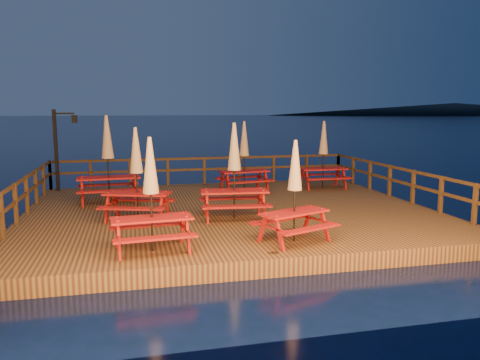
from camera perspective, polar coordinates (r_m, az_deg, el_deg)
The scene contains 13 objects.
ground at distance 14.42m, azimuth -1.36°, elevation -5.04°, with size 500.00×500.00×0.00m, color black.
deck at distance 14.37m, azimuth -1.37°, elevation -4.26°, with size 12.00×10.00×0.40m, color #412115.
deck_piles at distance 14.49m, azimuth -1.36°, elevation -6.19°, with size 11.44×9.44×1.40m.
railing at distance 15.91m, azimuth -2.69°, elevation 0.52°, with size 11.80×9.75×1.10m.
lamp_post at distance 18.48m, azimuth -21.08°, elevation 4.30°, with size 0.85×0.18×3.00m.
headland_right at distance 307.71m, azimuth 24.70°, elevation 7.87°, with size 230.40×86.40×7.00m, color black.
picnic_table_0 at distance 10.02m, azimuth -10.80°, elevation -1.51°, with size 1.82×1.55×2.44m.
picnic_table_1 at distance 18.12m, azimuth 10.13°, elevation 3.19°, with size 1.80×1.49×2.56m.
picnic_table_2 at distance 12.78m, azimuth -0.71°, elevation 1.30°, with size 1.99×1.69×2.64m.
picnic_table_3 at distance 12.93m, azimuth -12.50°, elevation 0.92°, with size 2.14×1.94×2.53m.
picnic_table_4 at distance 15.60m, azimuth -15.81°, elevation 2.63°, with size 2.08×1.75×2.82m.
picnic_table_5 at distance 10.65m, azimuth 6.69°, elevation -1.14°, with size 2.00×1.84×2.33m.
picnic_table_6 at distance 17.08m, azimuth 0.51°, elevation 3.02°, with size 2.01×1.74×2.57m.
Camera 1 is at (-2.86, -13.71, 3.41)m, focal length 35.00 mm.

